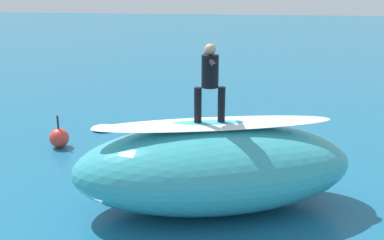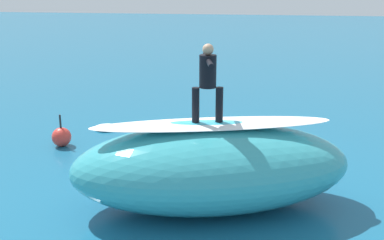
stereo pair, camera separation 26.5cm
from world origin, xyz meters
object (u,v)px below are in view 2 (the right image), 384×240
at_px(surfboard_paddling, 181,145).
at_px(surfboard_riding, 207,124).
at_px(surfer_riding, 208,77).
at_px(buoy_marker, 62,137).
at_px(surfer_paddling, 180,141).

bearing_deg(surfboard_paddling, surfboard_riding, -145.83).
xyz_separation_m(surfboard_riding, surfboard_paddling, (1.29, -3.77, -1.87)).
xyz_separation_m(surfboard_riding, surfer_riding, (0.00, 0.00, 1.00)).
bearing_deg(surfer_riding, surfboard_paddling, -83.70).
bearing_deg(surfboard_riding, surfboard_paddling, -83.70).
bearing_deg(buoy_marker, surfer_riding, 146.34).
bearing_deg(surfer_riding, buoy_marker, -46.20).
relative_size(surfboard_riding, buoy_marker, 2.25).
relative_size(surfer_paddling, buoy_marker, 1.60).
distance_m(surfer_paddling, buoy_marker, 3.57).
xyz_separation_m(surfer_riding, surfer_paddling, (1.32, -3.65, -2.70)).
height_order(surfboard_paddling, buoy_marker, buoy_marker).
xyz_separation_m(surfboard_paddling, surfer_paddling, (0.03, 0.12, 0.17)).
bearing_deg(surfboard_riding, surfer_riding, -12.54).
xyz_separation_m(surfboard_riding, buoy_marker, (4.87, -3.24, -1.63)).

